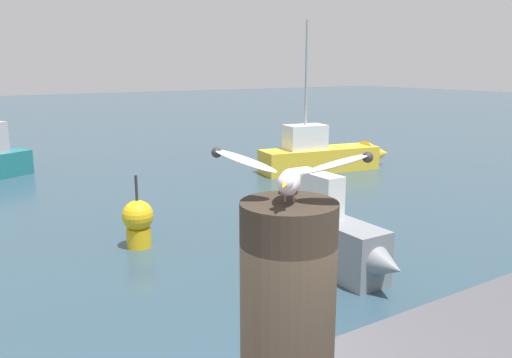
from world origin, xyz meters
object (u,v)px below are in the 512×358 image
object	(u,v)px
seagull	(289,174)
boat_grey	(323,234)
mooring_post	(287,325)
boat_yellow	(328,154)
channel_buoy	(138,222)

from	to	relation	value
seagull	boat_grey	distance (m)	6.50
mooring_post	boat_grey	xyz separation A→B (m)	(4.05, 4.54, -1.61)
boat_grey	seagull	bearing A→B (deg)	-131.71
boat_yellow	boat_grey	world-z (taller)	boat_yellow
boat_yellow	channel_buoy	xyz separation A→B (m)	(-7.47, -3.57, -0.02)
seagull	boat_yellow	bearing A→B (deg)	48.75
seagull	boat_yellow	distance (m)	14.23
boat_yellow	channel_buoy	distance (m)	8.28
boat_yellow	channel_buoy	size ratio (longest dim) A/B	3.45
mooring_post	channel_buoy	size ratio (longest dim) A/B	0.82
mooring_post	boat_grey	size ratio (longest dim) A/B	0.34
boat_grey	channel_buoy	bearing A→B (deg)	132.78
seagull	boat_grey	bearing A→B (deg)	48.29
seagull	channel_buoy	distance (m)	7.57
boat_yellow	boat_grey	xyz separation A→B (m)	(-5.21, -6.01, 0.03)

